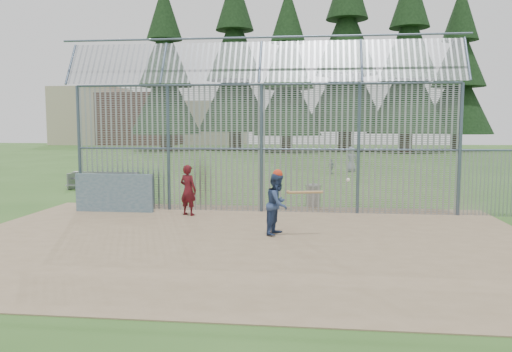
# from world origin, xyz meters

# --- Properties ---
(ground) EXTENTS (120.00, 120.00, 0.00)m
(ground) POSITION_xyz_m (0.00, 0.00, 0.00)
(ground) COLOR #2D511E
(ground) RESTS_ON ground
(dirt_infield) EXTENTS (14.00, 10.00, 0.02)m
(dirt_infield) POSITION_xyz_m (0.00, -0.50, 0.01)
(dirt_infield) COLOR #756047
(dirt_infield) RESTS_ON ground
(dugout_wall) EXTENTS (2.50, 0.12, 1.20)m
(dugout_wall) POSITION_xyz_m (-4.60, 2.90, 0.62)
(dugout_wall) COLOR #38566B
(dugout_wall) RESTS_ON dirt_infield
(batter) EXTENTS (0.78, 0.88, 1.54)m
(batter) POSITION_xyz_m (0.74, 0.23, 0.79)
(batter) COLOR navy
(batter) RESTS_ON dirt_infield
(onlooker) EXTENTS (0.66, 0.56, 1.54)m
(onlooker) POSITION_xyz_m (-2.13, 2.57, 0.79)
(onlooker) COLOR maroon
(onlooker) RESTS_ON dirt_infield
(bg_kid_standing) EXTENTS (0.83, 0.66, 1.48)m
(bg_kid_standing) POSITION_xyz_m (3.87, 17.70, 0.74)
(bg_kid_standing) COLOR slate
(bg_kid_standing) RESTS_ON ground
(bg_kid_seated) EXTENTS (0.49, 0.49, 0.84)m
(bg_kid_seated) POSITION_xyz_m (2.65, 16.07, 0.42)
(bg_kid_seated) COLOR slate
(bg_kid_seated) RESTS_ON ground
(batting_gear) EXTENTS (1.90, 0.41, 0.59)m
(batting_gear) POSITION_xyz_m (0.95, 0.20, 1.44)
(batting_gear) COLOR red
(batting_gear) RESTS_ON ground
(trash_can) EXTENTS (0.56, 0.56, 0.82)m
(trash_can) POSITION_xyz_m (1.64, 4.74, 0.38)
(trash_can) COLOR gray
(trash_can) RESTS_ON ground
(bleacher) EXTENTS (3.00, 0.95, 0.72)m
(bleacher) POSITION_xyz_m (-7.29, 8.27, 0.41)
(bleacher) COLOR gray
(bleacher) RESTS_ON ground
(backstop_fence) EXTENTS (20.09, 0.81, 5.30)m
(backstop_fence) POSITION_xyz_m (1.81, 3.43, 2.36)
(backstop_fence) COLOR #47566B
(backstop_fence) RESTS_ON ground
(conifer_row) EXTENTS (38.48, 12.26, 20.20)m
(conifer_row) POSITION_xyz_m (1.93, 41.51, 10.83)
(conifer_row) COLOR #332319
(conifer_row) RESTS_ON ground
(distant_buildings) EXTENTS (26.50, 10.50, 8.00)m
(distant_buildings) POSITION_xyz_m (-23.18, 56.49, 3.60)
(distant_buildings) COLOR brown
(distant_buildings) RESTS_ON ground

